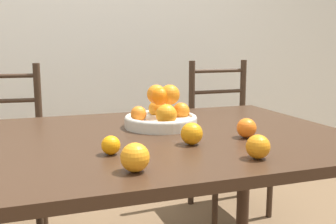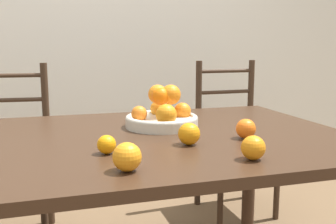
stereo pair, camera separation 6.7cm
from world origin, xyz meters
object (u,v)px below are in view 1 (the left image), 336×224
(orange_loose_1, at_px, (135,157))
(orange_loose_4, at_px, (247,128))
(orange_loose_0, at_px, (258,147))
(fruit_bowl, at_px, (162,115))
(chair_left, at_px, (2,157))
(orange_loose_3, at_px, (111,145))
(chair_right, at_px, (227,138))
(orange_loose_2, at_px, (192,134))

(orange_loose_1, xyz_separation_m, orange_loose_4, (0.49, 0.25, -0.00))
(orange_loose_1, bearing_deg, orange_loose_0, -0.27)
(fruit_bowl, height_order, orange_loose_1, fruit_bowl)
(orange_loose_1, relative_size, orange_loose_4, 1.10)
(orange_loose_4, xyz_separation_m, chair_left, (-0.91, 0.96, -0.29))
(orange_loose_0, distance_m, orange_loose_4, 0.27)
(orange_loose_3, distance_m, chair_left, 1.13)
(orange_loose_0, bearing_deg, fruit_bowl, 103.35)
(orange_loose_1, bearing_deg, chair_right, 52.68)
(orange_loose_3, xyz_separation_m, orange_loose_4, (0.52, 0.06, 0.01))
(orange_loose_0, relative_size, chair_left, 0.08)
(orange_loose_0, relative_size, chair_right, 0.08)
(orange_loose_4, distance_m, chair_right, 1.10)
(orange_loose_4, bearing_deg, fruit_bowl, 129.28)
(fruit_bowl, relative_size, orange_loose_1, 3.77)
(orange_loose_4, bearing_deg, orange_loose_1, -153.14)
(orange_loose_1, xyz_separation_m, orange_loose_2, (0.26, 0.22, -0.00))
(orange_loose_0, bearing_deg, chair_left, 123.44)
(fruit_bowl, relative_size, orange_loose_0, 4.11)
(orange_loose_3, relative_size, orange_loose_4, 0.83)
(orange_loose_0, height_order, chair_right, chair_right)
(chair_right, bearing_deg, orange_loose_2, -124.59)
(orange_loose_1, xyz_separation_m, chair_right, (0.92, 1.21, -0.29))
(fruit_bowl, height_order, orange_loose_4, fruit_bowl)
(orange_loose_3, height_order, orange_loose_4, orange_loose_4)
(fruit_bowl, relative_size, chair_right, 0.31)
(orange_loose_3, bearing_deg, orange_loose_2, 6.39)
(fruit_bowl, relative_size, orange_loose_4, 4.15)
(chair_left, bearing_deg, orange_loose_3, -64.31)
(orange_loose_3, xyz_separation_m, chair_right, (0.95, 1.02, -0.28))
(orange_loose_3, distance_m, orange_loose_4, 0.52)
(orange_loose_1, distance_m, orange_loose_3, 0.19)
(orange_loose_2, bearing_deg, orange_loose_4, 6.51)
(fruit_bowl, distance_m, chair_right, 1.00)
(orange_loose_2, relative_size, chair_left, 0.08)
(fruit_bowl, bearing_deg, orange_loose_0, -76.65)
(orange_loose_4, bearing_deg, orange_loose_0, -113.37)
(orange_loose_1, height_order, orange_loose_4, orange_loose_1)
(fruit_bowl, xyz_separation_m, orange_loose_2, (0.00, -0.31, -0.01))
(orange_loose_2, bearing_deg, orange_loose_1, -139.44)
(chair_right, bearing_deg, orange_loose_1, -128.02)
(orange_loose_0, relative_size, orange_loose_1, 0.92)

